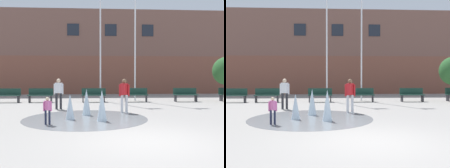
{
  "view_description": "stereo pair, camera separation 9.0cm",
  "coord_description": "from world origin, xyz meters",
  "views": [
    {
      "loc": [
        -1.43,
        -6.8,
        1.75
      ],
      "look_at": [
        -0.55,
        7.15,
        1.3
      ],
      "focal_mm": 42.0,
      "sensor_mm": 36.0,
      "label": 1
    },
    {
      "loc": [
        -1.34,
        -6.81,
        1.75
      ],
      "look_at": [
        -0.55,
        7.15,
        1.3
      ],
      "focal_mm": 42.0,
      "sensor_mm": 36.0,
      "label": 2
    }
  ],
  "objects": [
    {
      "name": "flagpole_left",
      "position": [
        -1.07,
        11.27,
        4.65
      ],
      "size": [
        0.8,
        0.1,
        8.79
      ],
      "color": "silver",
      "rests_on": "ground"
    },
    {
      "name": "park_bench_under_left_flagpole",
      "position": [
        -5.03,
        10.6,
        0.48
      ],
      "size": [
        1.6,
        0.44,
        0.91
      ],
      "color": "#28282D",
      "rests_on": "ground"
    },
    {
      "name": "ground_plane",
      "position": [
        0.0,
        0.0,
        0.0
      ],
      "size": [
        100.0,
        100.0,
        0.0
      ],
      "primitive_type": "plane",
      "color": "gray"
    },
    {
      "name": "park_bench_left_of_flagpoles",
      "position": [
        -7.14,
        10.59,
        0.48
      ],
      "size": [
        1.6,
        0.44,
        0.91
      ],
      "color": "#28282D",
      "rests_on": "ground"
    },
    {
      "name": "adult_watching",
      "position": [
        -3.35,
        6.9,
        0.93
      ],
      "size": [
        0.5,
        0.32,
        1.59
      ],
      "rotation": [
        0.0,
        0.0,
        2.75
      ],
      "color": "#28282D",
      "rests_on": "ground"
    },
    {
      "name": "park_bench_under_right_flagpole",
      "position": [
        1.25,
        10.52,
        0.48
      ],
      "size": [
        1.6,
        0.44,
        0.91
      ],
      "color": "#28282D",
      "rests_on": "ground"
    },
    {
      "name": "child_running",
      "position": [
        -3.14,
        2.6,
        0.58
      ],
      "size": [
        0.31,
        0.23,
        0.99
      ],
      "rotation": [
        0.0,
        0.0,
        -0.74
      ],
      "color": "#1E233D",
      "rests_on": "ground"
    },
    {
      "name": "flagpole_right",
      "position": [
        1.34,
        11.27,
        4.78
      ],
      "size": [
        0.8,
        0.1,
        9.06
      ],
      "color": "silver",
      "rests_on": "ground"
    },
    {
      "name": "library_building",
      "position": [
        0.0,
        20.86,
        4.0
      ],
      "size": [
        36.0,
        6.05,
        8.01
      ],
      "color": "brown",
      "rests_on": "ground"
    },
    {
      "name": "park_bench_center",
      "position": [
        -1.55,
        10.51,
        0.48
      ],
      "size": [
        1.6,
        0.44,
        0.91
      ],
      "color": "#28282D",
      "rests_on": "ground"
    },
    {
      "name": "park_bench_near_trashcan",
      "position": [
        4.61,
        10.45,
        0.48
      ],
      "size": [
        1.6,
        0.44,
        0.91
      ],
      "color": "#28282D",
      "rests_on": "ground"
    },
    {
      "name": "teen_by_trashcan",
      "position": [
        -0.08,
        5.43,
        0.93
      ],
      "size": [
        0.5,
        0.38,
        1.59
      ],
      "rotation": [
        0.0,
        0.0,
        0.8
      ],
      "color": "silver",
      "rests_on": "ground"
    },
    {
      "name": "splash_fountain",
      "position": [
        -1.78,
        3.88,
        0.41
      ],
      "size": [
        5.05,
        5.05,
        1.21
      ],
      "color": "gray",
      "rests_on": "ground"
    }
  ]
}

